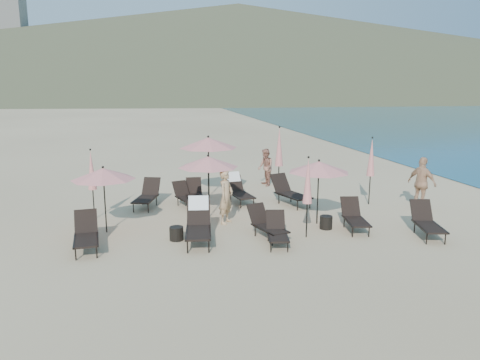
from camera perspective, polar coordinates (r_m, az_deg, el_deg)
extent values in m
plane|color=#D6BA8C|center=(14.13, 6.70, -7.05)|extent=(800.00, 800.00, 0.00)
cone|color=brown|center=(320.04, -0.20, 15.86)|extent=(690.00, 690.00, 55.00)
cone|color=brown|center=(394.10, 18.20, 12.85)|extent=(280.00, 280.00, 32.00)
cube|color=beige|center=(266.62, -26.99, 14.70)|extent=(22.00, 18.00, 48.00)
cube|color=beige|center=(325.54, -19.56, 13.64)|extent=(18.00, 16.00, 38.00)
cube|color=black|center=(13.44, -18.25, -6.99)|extent=(0.73, 1.27, 0.05)
cube|color=black|center=(14.13, -18.28, -4.81)|extent=(0.67, 0.51, 0.63)
cylinder|color=black|center=(13.03, -19.41, -8.51)|extent=(0.04, 0.04, 0.34)
cylinder|color=black|center=(14.01, -19.25, -7.07)|extent=(0.04, 0.04, 0.34)
cylinder|color=black|center=(13.01, -17.07, -8.39)|extent=(0.04, 0.04, 0.34)
cylinder|color=black|center=(14.00, -17.09, -6.95)|extent=(0.04, 0.04, 0.34)
cube|color=black|center=(13.50, -19.55, -6.95)|extent=(0.16, 1.37, 0.04)
cube|color=black|center=(13.47, -16.95, -6.81)|extent=(0.16, 1.37, 0.04)
cube|color=black|center=(13.32, -5.11, -6.44)|extent=(0.86, 1.42, 0.06)
cube|color=black|center=(14.08, -5.08, -4.03)|extent=(0.75, 0.59, 0.69)
cylinder|color=black|center=(12.87, -6.43, -8.07)|extent=(0.04, 0.04, 0.38)
cylinder|color=black|center=(13.95, -6.25, -6.48)|extent=(0.04, 0.04, 0.38)
cylinder|color=black|center=(12.85, -3.82, -8.04)|extent=(0.04, 0.04, 0.38)
cylinder|color=black|center=(13.94, -3.86, -6.45)|extent=(0.04, 0.04, 0.38)
cube|color=black|center=(13.38, -6.54, -6.33)|extent=(0.24, 1.49, 0.04)
cube|color=black|center=(13.37, -3.66, -6.30)|extent=(0.24, 1.49, 0.04)
cube|color=white|center=(14.17, -5.09, -2.83)|extent=(0.64, 0.39, 0.41)
cube|color=black|center=(13.84, 3.79, -5.97)|extent=(0.89, 1.25, 0.05)
cube|color=black|center=(14.38, 2.18, -4.12)|extent=(0.68, 0.58, 0.58)
cylinder|color=black|center=(13.39, 3.98, -7.35)|extent=(0.03, 0.03, 0.32)
cylinder|color=black|center=(14.17, 1.86, -6.24)|extent=(0.03, 0.03, 0.32)
cylinder|color=black|center=(13.65, 5.72, -7.01)|extent=(0.03, 0.03, 0.32)
cylinder|color=black|center=(14.42, 3.54, -5.94)|extent=(0.03, 0.03, 0.32)
cube|color=black|center=(13.73, 2.69, -6.06)|extent=(0.41, 1.22, 0.04)
cube|color=black|center=(14.02, 4.66, -5.71)|extent=(0.41, 1.22, 0.04)
cube|color=black|center=(13.27, 4.62, -6.85)|extent=(0.74, 1.15, 0.04)
cube|color=black|center=(13.87, 4.34, -4.88)|extent=(0.61, 0.50, 0.55)
cylinder|color=black|center=(12.89, 3.78, -8.16)|extent=(0.03, 0.03, 0.30)
cylinder|color=black|center=(13.75, 3.45, -6.87)|extent=(0.03, 0.03, 0.30)
cylinder|color=black|center=(12.94, 5.83, -8.13)|extent=(0.03, 0.03, 0.30)
cylinder|color=black|center=(13.79, 5.37, -6.84)|extent=(0.03, 0.03, 0.30)
cube|color=black|center=(13.29, 3.45, -6.77)|extent=(0.26, 1.18, 0.04)
cube|color=black|center=(13.34, 5.75, -6.73)|extent=(0.26, 1.18, 0.04)
cube|color=black|center=(14.93, 14.03, -4.95)|extent=(0.77, 1.23, 0.05)
cube|color=black|center=(15.57, 13.30, -3.15)|extent=(0.66, 0.53, 0.59)
cylinder|color=black|center=(14.47, 13.57, -6.17)|extent=(0.03, 0.03, 0.32)
cylinder|color=black|center=(15.38, 12.58, -5.06)|extent=(0.03, 0.03, 0.32)
cylinder|color=black|center=(14.62, 15.46, -6.10)|extent=(0.03, 0.03, 0.32)
cylinder|color=black|center=(15.51, 14.36, -5.00)|extent=(0.03, 0.03, 0.32)
cube|color=black|center=(14.89, 12.92, -4.90)|extent=(0.25, 1.28, 0.04)
cube|color=black|center=(15.05, 15.03, -4.83)|extent=(0.25, 1.28, 0.04)
cube|color=black|center=(14.98, 22.15, -5.36)|extent=(0.89, 1.33, 0.05)
cube|color=black|center=(15.63, 21.22, -3.45)|extent=(0.72, 0.59, 0.63)
cylinder|color=black|center=(14.49, 21.80, -6.65)|extent=(0.04, 0.04, 0.34)
cylinder|color=black|center=(15.42, 20.50, -5.45)|extent=(0.04, 0.04, 0.34)
cylinder|color=black|center=(14.68, 23.74, -6.58)|extent=(0.04, 0.04, 0.34)
cylinder|color=black|center=(15.60, 22.34, -5.41)|extent=(0.04, 0.04, 0.34)
cube|color=black|center=(14.92, 20.99, -5.29)|extent=(0.36, 1.34, 0.04)
cube|color=black|center=(15.13, 23.17, -5.24)|extent=(0.36, 1.34, 0.04)
cube|color=black|center=(17.46, -11.52, -2.32)|extent=(0.99, 1.38, 0.05)
cube|color=black|center=(18.16, -10.78, -0.76)|extent=(0.75, 0.64, 0.64)
cylinder|color=black|center=(17.11, -12.87, -3.31)|extent=(0.04, 0.04, 0.35)
cylinder|color=black|center=(18.09, -11.79, -2.45)|extent=(0.04, 0.04, 0.35)
cylinder|color=black|center=(16.95, -11.15, -3.38)|extent=(0.04, 0.04, 0.35)
cylinder|color=black|center=(17.93, -10.15, -2.51)|extent=(0.04, 0.04, 0.35)
cube|color=black|center=(17.60, -12.43, -2.22)|extent=(0.47, 1.34, 0.04)
cube|color=black|center=(17.41, -10.50, -2.28)|extent=(0.47, 1.34, 0.04)
cube|color=black|center=(17.41, -6.26, -2.35)|extent=(0.88, 1.21, 0.05)
cube|color=black|center=(17.99, -7.25, -1.04)|extent=(0.66, 0.57, 0.56)
cylinder|color=black|center=(16.96, -6.33, -3.30)|extent=(0.03, 0.03, 0.31)
cylinder|color=black|center=(17.78, -7.58, -2.62)|extent=(0.03, 0.03, 0.31)
cylinder|color=black|center=(17.15, -4.90, -3.10)|extent=(0.03, 0.03, 0.31)
cylinder|color=black|center=(17.96, -6.21, -2.44)|extent=(0.03, 0.03, 0.31)
cube|color=black|center=(17.34, -7.14, -2.40)|extent=(0.43, 1.16, 0.04)
cube|color=black|center=(17.55, -5.52, -2.18)|extent=(0.43, 1.16, 0.04)
cube|color=black|center=(17.62, -5.55, -2.10)|extent=(0.67, 1.19, 0.05)
cube|color=black|center=(18.31, -5.66, -0.67)|extent=(0.62, 0.48, 0.59)
cylinder|color=black|center=(17.19, -6.30, -3.06)|extent=(0.03, 0.03, 0.33)
cylinder|color=black|center=(18.15, -6.39, -2.27)|extent=(0.03, 0.03, 0.33)
cylinder|color=black|center=(17.21, -4.64, -3.01)|extent=(0.03, 0.03, 0.33)
cylinder|color=black|center=(18.16, -4.82, -2.22)|extent=(0.03, 0.03, 0.33)
cube|color=black|center=(17.66, -6.49, -2.06)|extent=(0.13, 1.29, 0.04)
cube|color=black|center=(17.68, -4.62, -2.00)|extent=(0.13, 1.29, 0.04)
cube|color=black|center=(17.72, 0.25, -1.89)|extent=(0.82, 1.30, 0.05)
cube|color=black|center=(18.40, -0.67, -0.43)|extent=(0.69, 0.56, 0.63)
cylinder|color=black|center=(17.22, 0.05, -2.93)|extent=(0.04, 0.04, 0.34)
cylinder|color=black|center=(18.16, -1.14, -2.15)|extent=(0.04, 0.04, 0.34)
cylinder|color=black|center=(17.41, 1.67, -2.77)|extent=(0.04, 0.04, 0.34)
cylinder|color=black|center=(18.35, 0.41, -2.01)|extent=(0.04, 0.04, 0.34)
cube|color=black|center=(17.66, -0.73, -1.91)|extent=(0.26, 1.36, 0.04)
cube|color=black|center=(17.88, 1.10, -1.74)|extent=(0.26, 1.36, 0.04)
cube|color=white|center=(18.49, -0.83, 0.39)|extent=(0.59, 0.37, 0.38)
cube|color=black|center=(17.62, 6.66, -1.93)|extent=(1.10, 1.50, 0.06)
cube|color=black|center=(18.25, 4.96, -0.36)|extent=(0.82, 0.71, 0.69)
cylinder|color=black|center=(17.07, 7.01, -3.09)|extent=(0.04, 0.04, 0.38)
cylinder|color=black|center=(17.96, 4.75, -2.29)|extent=(0.04, 0.04, 0.38)
cylinder|color=black|center=(17.43, 8.52, -2.82)|extent=(0.04, 0.04, 0.38)
cylinder|color=black|center=(18.30, 6.23, -2.06)|extent=(0.04, 0.04, 0.38)
cube|color=black|center=(17.47, 5.67, -2.00)|extent=(0.54, 1.44, 0.04)
cube|color=black|center=(17.87, 7.40, -1.73)|extent=(0.54, 1.44, 0.04)
cylinder|color=black|center=(14.89, -16.14, -2.58)|extent=(0.04, 0.04, 1.94)
cone|color=#E88C83|center=(14.71, -16.34, 0.73)|extent=(1.94, 1.94, 0.35)
sphere|color=black|center=(14.67, -16.38, 1.51)|extent=(0.07, 0.07, 0.07)
cylinder|color=black|center=(15.90, -3.85, -1.05)|extent=(0.04, 0.04, 2.04)
cone|color=#E88C83|center=(15.72, -3.90, 2.23)|extent=(2.04, 2.04, 0.37)
sphere|color=black|center=(15.69, -3.91, 2.99)|extent=(0.08, 0.08, 0.08)
cylinder|color=black|center=(15.39, 9.47, -1.71)|extent=(0.04, 0.04, 1.99)
cone|color=#E88C83|center=(15.21, 9.58, 1.59)|extent=(1.99, 1.99, 0.36)
sphere|color=black|center=(15.17, 9.61, 2.37)|extent=(0.08, 0.08, 0.08)
cylinder|color=black|center=(18.83, -3.84, 1.39)|extent=(0.05, 0.05, 2.32)
cone|color=#E88C83|center=(18.67, -3.88, 4.56)|extent=(2.32, 2.32, 0.42)
sphere|color=black|center=(18.64, -3.89, 5.30)|extent=(0.09, 0.09, 0.09)
cylinder|color=black|center=(14.11, 8.13, -4.87)|extent=(0.04, 0.04, 1.06)
cone|color=#E88C83|center=(13.82, 8.27, -0.10)|extent=(0.29, 0.29, 1.34)
sphere|color=black|center=(13.69, 8.36, 2.77)|extent=(0.07, 0.07, 0.07)
cylinder|color=black|center=(18.40, 15.50, -1.18)|extent=(0.04, 0.04, 1.11)
cone|color=#E88C83|center=(18.17, 15.72, 2.69)|extent=(0.30, 0.30, 1.41)
sphere|color=black|center=(18.07, 15.85, 4.99)|extent=(0.07, 0.07, 0.07)
cylinder|color=black|center=(16.56, -17.40, -2.84)|extent=(0.04, 0.04, 1.04)
cone|color=#E88C83|center=(16.32, -17.65, 1.17)|extent=(0.28, 0.28, 1.32)
sphere|color=black|center=(16.21, -17.80, 3.55)|extent=(0.07, 0.07, 0.07)
cylinder|color=black|center=(19.28, 4.73, -0.04)|extent=(0.04, 0.04, 1.22)
cone|color=#E88C83|center=(19.04, 4.80, 4.03)|extent=(0.33, 0.33, 1.55)
sphere|color=black|center=(18.95, 4.84, 6.45)|extent=(0.08, 0.08, 0.08)
cylinder|color=black|center=(13.94, -7.75, -6.48)|extent=(0.41, 0.41, 0.41)
cylinder|color=black|center=(15.10, 10.44, -5.10)|extent=(0.40, 0.40, 0.42)
imported|color=tan|center=(15.29, -1.71, -2.04)|extent=(0.73, 0.78, 1.78)
imported|color=#A76B56|center=(20.94, 3.13, 1.55)|extent=(0.68, 0.85, 1.67)
imported|color=tan|center=(18.27, 21.29, -0.35)|extent=(0.89, 1.22, 1.92)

